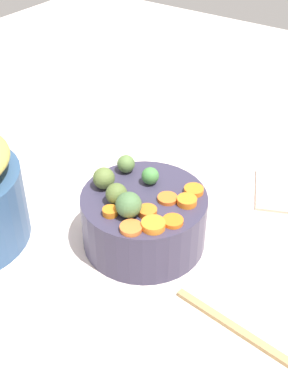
{
  "coord_description": "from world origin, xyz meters",
  "views": [
    {
      "loc": [
        0.4,
        -0.61,
        0.65
      ],
      "look_at": [
        0.01,
        -0.05,
        0.13
      ],
      "focal_mm": 46.62,
      "sensor_mm": 36.0,
      "label": 1
    }
  ],
  "objects": [
    {
      "name": "serving_bowl_carrots",
      "position": [
        0.01,
        -0.05,
        0.07
      ],
      "size": [
        0.22,
        0.22,
        0.1
      ],
      "primitive_type": "cylinder",
      "color": "#36324A",
      "rests_on": "tabletop"
    },
    {
      "name": "brussels_sprout_0",
      "position": [
        -0.06,
        -0.01,
        0.14
      ],
      "size": [
        0.03,
        0.03,
        0.03
      ],
      "primitive_type": "sphere",
      "color": "#5C7C41",
      "rests_on": "serving_bowl_carrots"
    },
    {
      "name": "brussels_sprout_2",
      "position": [
        0.02,
        -0.11,
        0.15
      ],
      "size": [
        0.04,
        0.04,
        0.04
      ],
      "primitive_type": "sphere",
      "color": "#4A6F42",
      "rests_on": "serving_bowl_carrots"
    },
    {
      "name": "carrot_slice_3",
      "position": [
        -0.01,
        -0.12,
        0.13
      ],
      "size": [
        0.03,
        0.03,
        0.01
      ],
      "primitive_type": "cylinder",
      "rotation": [
        0.0,
        0.0,
        2.82
      ],
      "color": "orange",
      "rests_on": "serving_bowl_carrots"
    },
    {
      "name": "carrot_slice_0",
      "position": [
        0.05,
        -0.03,
        0.13
      ],
      "size": [
        0.05,
        0.05,
        0.01
      ],
      "primitive_type": "cylinder",
      "rotation": [
        0.0,
        0.0,
        3.88
      ],
      "color": "orange",
      "rests_on": "serving_bowl_carrots"
    },
    {
      "name": "carrot_slice_2",
      "position": [
        0.08,
        -0.02,
        0.13
      ],
      "size": [
        0.05,
        0.05,
        0.01
      ],
      "primitive_type": "cylinder",
      "rotation": [
        0.0,
        0.0,
        0.66
      ],
      "color": "orange",
      "rests_on": "serving_bowl_carrots"
    },
    {
      "name": "carrot_slice_1",
      "position": [
        0.07,
        0.01,
        0.13
      ],
      "size": [
        0.05,
        0.05,
        0.01
      ],
      "primitive_type": "cylinder",
      "rotation": [
        0.0,
        0.0,
        1.07
      ],
      "color": "orange",
      "rests_on": "serving_bowl_carrots"
    },
    {
      "name": "carrot_slice_4",
      "position": [
        0.04,
        -0.13,
        0.13
      ],
      "size": [
        0.05,
        0.05,
        0.01
      ],
      "primitive_type": "cylinder",
      "rotation": [
        0.0,
        0.0,
        4.15
      ],
      "color": "orange",
      "rests_on": "serving_bowl_carrots"
    },
    {
      "name": "carrot_slice_5",
      "position": [
        0.07,
        -0.11,
        0.13
      ],
      "size": [
        0.06,
        0.06,
        0.01
      ],
      "primitive_type": "cylinder",
      "rotation": [
        0.0,
        0.0,
        2.18
      ],
      "color": "orange",
      "rests_on": "serving_bowl_carrots"
    },
    {
      "name": "brussels_sprout_4",
      "position": [
        -0.02,
        -0.09,
        0.14
      ],
      "size": [
        0.04,
        0.04,
        0.04
      ],
      "primitive_type": "sphere",
      "color": "#586D34",
      "rests_on": "serving_bowl_carrots"
    },
    {
      "name": "carrot_slice_7",
      "position": [
        0.09,
        -0.08,
        0.13
      ],
      "size": [
        0.04,
        0.04,
        0.01
      ],
      "primitive_type": "cylinder",
      "rotation": [
        0.0,
        0.0,
        2.88
      ],
      "color": "orange",
      "rests_on": "serving_bowl_carrots"
    },
    {
      "name": "tabletop",
      "position": [
        0.0,
        0.0,
        0.01
      ],
      "size": [
        2.4,
        2.4,
        0.02
      ],
      "primitive_type": "cube",
      "color": "silver",
      "rests_on": "ground"
    },
    {
      "name": "brussels_sprout_3",
      "position": [
        -0.01,
        -0.01,
        0.14
      ],
      "size": [
        0.03,
        0.03,
        0.03
      ],
      "primitive_type": "sphere",
      "color": "#468941",
      "rests_on": "serving_bowl_carrots"
    },
    {
      "name": "brussels_sprout_1",
      "position": [
        -0.07,
        -0.07,
        0.14
      ],
      "size": [
        0.04,
        0.04,
        0.04
      ],
      "primitive_type": "sphere",
      "color": "olive",
      "rests_on": "serving_bowl_carrots"
    },
    {
      "name": "carrot_slice_6",
      "position": [
        0.04,
        -0.09,
        0.13
      ],
      "size": [
        0.04,
        0.04,
        0.01
      ],
      "primitive_type": "cylinder",
      "rotation": [
        0.0,
        0.0,
        2.65
      ],
      "color": "orange",
      "rests_on": "serving_bowl_carrots"
    }
  ]
}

